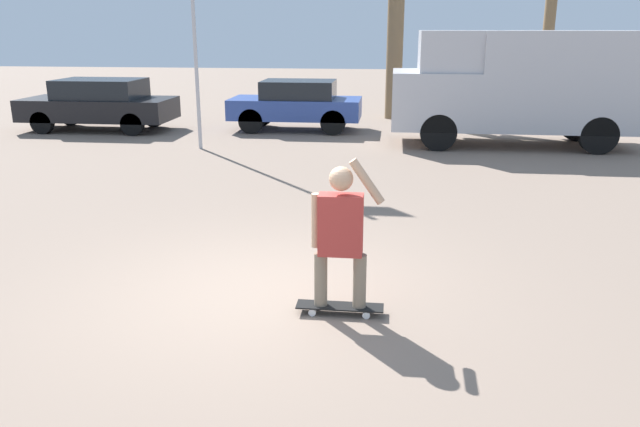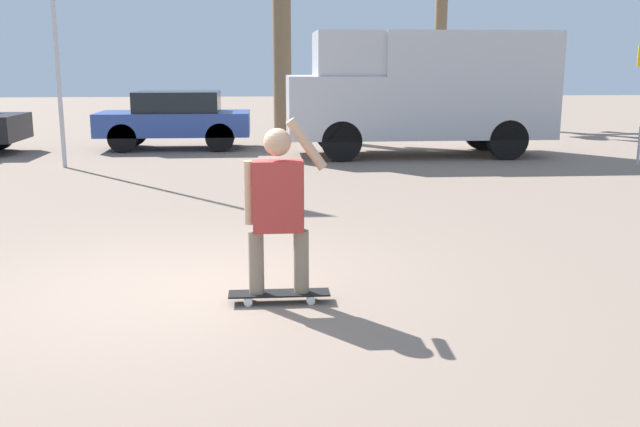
% 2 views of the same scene
% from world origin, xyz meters
% --- Properties ---
extents(ground_plane, '(80.00, 80.00, 0.00)m').
position_xyz_m(ground_plane, '(0.00, 0.00, 0.00)').
color(ground_plane, gray).
extents(skateboard, '(0.93, 0.22, 0.10)m').
position_xyz_m(skateboard, '(0.99, -0.46, 0.08)').
color(skateboard, black).
rests_on(skateboard, ground_plane).
extents(person_skateboarder, '(0.75, 0.25, 1.61)m').
position_xyz_m(person_skateboarder, '(0.99, -0.46, 0.96)').
color(person_skateboarder, gray).
rests_on(person_skateboarder, skateboard).
extents(camper_van, '(6.12, 2.14, 2.86)m').
position_xyz_m(camper_van, '(4.63, 9.94, 1.59)').
color(camper_van, black).
rests_on(camper_van, ground_plane).
extents(parked_car_blue, '(3.81, 1.72, 1.45)m').
position_xyz_m(parked_car_blue, '(-1.36, 11.74, 0.78)').
color(parked_car_blue, black).
rests_on(parked_car_blue, ground_plane).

